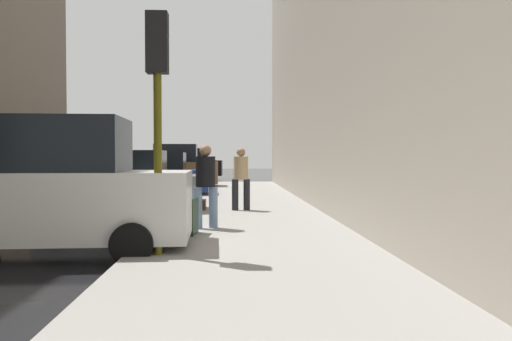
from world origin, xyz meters
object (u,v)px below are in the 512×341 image
object	(u,v)px
pedestrian_in_jeans	(206,182)
pedestrian_in_tan_coat	(241,175)
parked_blue_sedan	(157,176)
parked_bronze_suv	(173,169)
traffic_light	(158,80)
parked_white_van	(51,192)
rolling_suitcase	(186,216)
parked_gray_coupe	(124,185)
parked_red_hatchback	(184,169)
duffel_bag	(200,205)
fire_hydrant	(195,192)
parked_black_suv	(191,165)

from	to	relation	value
pedestrian_in_jeans	pedestrian_in_tan_coat	xyz separation A→B (m)	(0.79, 3.45, 0.00)
parked_blue_sedan	parked_bronze_suv	size ratio (longest dim) A/B	0.91
traffic_light	parked_white_van	bearing A→B (deg)	157.05
parked_white_van	rolling_suitcase	bearing A→B (deg)	28.57
parked_gray_coupe	parked_bronze_suv	size ratio (longest dim) A/B	0.92
parked_bronze_suv	pedestrian_in_jeans	size ratio (longest dim) A/B	2.71
parked_gray_coupe	parked_red_hatchback	size ratio (longest dim) A/B	1.00
traffic_light	duffel_bag	world-z (taller)	traffic_light
fire_hydrant	rolling_suitcase	size ratio (longest dim) A/B	0.68
fire_hydrant	pedestrian_in_jeans	xyz separation A→B (m)	(0.62, -5.65, 0.61)
parked_blue_sedan	parked_gray_coupe	bearing A→B (deg)	-90.00
fire_hydrant	rolling_suitcase	world-z (taller)	rolling_suitcase
parked_blue_sedan	parked_bronze_suv	xyz separation A→B (m)	(-0.00, 5.45, 0.18)
parked_black_suv	traffic_light	xyz separation A→B (m)	(1.85, -28.81, 1.73)
parked_gray_coupe	pedestrian_in_jeans	xyz separation A→B (m)	(2.42, -3.55, 0.26)
traffic_light	rolling_suitcase	world-z (taller)	traffic_light
parked_white_van	parked_blue_sedan	distance (m)	11.49
parked_white_van	parked_black_suv	distance (m)	28.02
traffic_light	pedestrian_in_tan_coat	xyz separation A→B (m)	(1.35, 6.15, -1.65)
parked_gray_coupe	rolling_suitcase	distance (m)	4.82
parked_black_suv	rolling_suitcase	size ratio (longest dim) A/B	4.46
traffic_light	parked_gray_coupe	bearing A→B (deg)	106.51
parked_bronze_suv	traffic_light	size ratio (longest dim) A/B	1.29
duffel_bag	parked_black_suv	bearing A→B (deg)	95.27
parked_gray_coupe	parked_red_hatchback	xyz separation A→B (m)	(-0.00, 17.06, 0.00)
parked_gray_coupe	parked_red_hatchback	bearing A→B (deg)	90.00
parked_bronze_suv	parked_red_hatchback	xyz separation A→B (m)	(0.00, 5.60, -0.18)
parked_gray_coupe	pedestrian_in_tan_coat	xyz separation A→B (m)	(3.21, -0.11, 0.26)
pedestrian_in_tan_coat	parked_white_van	bearing A→B (deg)	-120.88
parked_white_van	pedestrian_in_tan_coat	bearing A→B (deg)	59.12
parked_bronze_suv	fire_hydrant	world-z (taller)	parked_bronze_suv
parked_gray_coupe	rolling_suitcase	size ratio (longest dim) A/B	4.09
parked_bronze_suv	duffel_bag	world-z (taller)	parked_bronze_suv
parked_red_hatchback	traffic_light	distance (m)	23.47
parked_bronze_suv	rolling_suitcase	distance (m)	15.94
parked_bronze_suv	rolling_suitcase	xyz separation A→B (m)	(2.10, -15.79, -0.54)
parked_bronze_suv	fire_hydrant	xyz separation A→B (m)	(1.80, -9.37, -0.54)
parked_white_van	parked_bronze_suv	xyz separation A→B (m)	(0.00, 16.94, 0.00)
fire_hydrant	pedestrian_in_jeans	bearing A→B (deg)	-83.78
parked_gray_coupe	parked_blue_sedan	size ratio (longest dim) A/B	1.01
pedestrian_in_tan_coat	parked_blue_sedan	bearing A→B (deg)	117.63
parked_black_suv	pedestrian_in_tan_coat	bearing A→B (deg)	-81.95
parked_white_van	duffel_bag	bearing A→B (deg)	69.36
parked_gray_coupe	traffic_light	xyz separation A→B (m)	(1.85, -6.26, 1.91)
parked_gray_coupe	pedestrian_in_tan_coat	distance (m)	3.22
pedestrian_in_tan_coat	duffel_bag	size ratio (longest dim) A/B	3.89
fire_hydrant	parked_black_suv	bearing A→B (deg)	95.04
parked_white_van	parked_bronze_suv	distance (m)	16.94
parked_blue_sedan	pedestrian_in_tan_coat	world-z (taller)	pedestrian_in_tan_coat
parked_blue_sedan	rolling_suitcase	bearing A→B (deg)	-78.54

